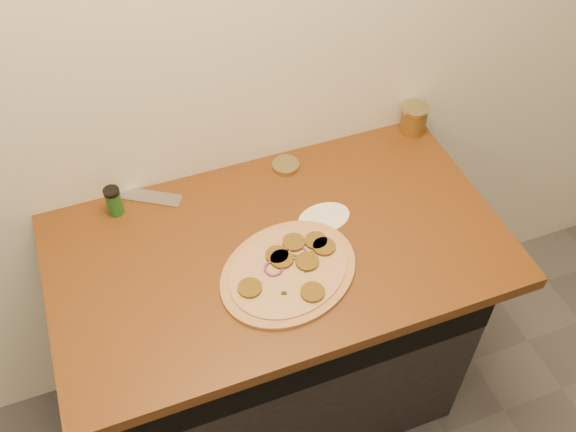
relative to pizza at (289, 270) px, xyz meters
name	(u,v)px	position (x,y,z in m)	size (l,w,h in m)	color
cabinet	(276,330)	(0.01, 0.13, -0.48)	(1.10, 0.60, 0.86)	black
countertop	(278,248)	(0.01, 0.10, -0.03)	(1.20, 0.70, 0.04)	#623612
pizza	(289,270)	(0.00, 0.00, 0.00)	(0.49, 0.49, 0.03)	tan
chefs_knife	(109,190)	(-0.38, 0.45, 0.00)	(0.33, 0.22, 0.02)	#B7BAC1
mason_jar_lid	(286,166)	(0.13, 0.37, 0.00)	(0.08, 0.08, 0.02)	tan
salsa_jar	(414,119)	(0.56, 0.39, 0.04)	(0.08, 0.08, 0.09)	#A21610
spice_shaker	(114,201)	(-0.37, 0.36, 0.03)	(0.04, 0.04, 0.09)	#1B571F
flour_spill	(324,218)	(0.16, 0.14, -0.01)	(0.15, 0.15, 0.00)	white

